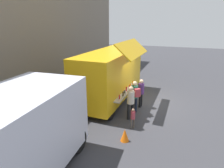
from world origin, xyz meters
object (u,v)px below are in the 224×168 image
traffic_cone_orange (125,135)px  customer_front_ordering (141,91)px  customer_rear_waiting (131,100)px  delivery_truck_second (6,143)px  customer_mid_with_backpack (135,94)px  food_truck_main (111,74)px  child_near_queue (133,117)px  trash_bin (103,74)px

traffic_cone_orange → customer_front_ordering: 3.67m
customer_front_ordering → customer_rear_waiting: bearing=93.0°
delivery_truck_second → traffic_cone_orange: bearing=-39.0°
delivery_truck_second → customer_rear_waiting: delivery_truck_second is taller
traffic_cone_orange → customer_rear_waiting: size_ratio=0.31×
delivery_truck_second → customer_rear_waiting: size_ratio=3.19×
customer_mid_with_backpack → customer_rear_waiting: (-0.77, 0.01, -0.05)m
food_truck_main → delivery_truck_second: food_truck_main is taller
delivery_truck_second → child_near_queue: 5.28m
customer_mid_with_backpack → child_near_queue: size_ratio=1.79×
delivery_truck_second → child_near_queue: size_ratio=5.62×
trash_bin → customer_rear_waiting: (-6.19, -4.23, 0.62)m
traffic_cone_orange → customer_mid_with_backpack: size_ratio=0.31×
customer_mid_with_backpack → child_near_queue: 1.72m
customer_rear_waiting → food_truck_main: bearing=3.3°
traffic_cone_orange → customer_mid_with_backpack: 2.85m
traffic_cone_orange → trash_bin: bearing=29.2°
traffic_cone_orange → customer_rear_waiting: 2.12m
child_near_queue → food_truck_main: bearing=-0.3°
customer_mid_with_backpack → food_truck_main: bearing=10.3°
food_truck_main → delivery_truck_second: size_ratio=1.15×
child_near_queue → delivery_truck_second: bearing=114.4°
food_truck_main → customer_front_ordering: bearing=-103.7°
customer_front_ordering → traffic_cone_orange: bearing=100.7°
food_truck_main → customer_front_ordering: food_truck_main is taller
customer_rear_waiting → trash_bin: bearing=-3.6°
trash_bin → customer_rear_waiting: size_ratio=0.50×
customer_mid_with_backpack → customer_rear_waiting: bearing=135.7°
food_truck_main → customer_mid_with_backpack: bearing=-125.6°
traffic_cone_orange → trash_bin: (8.13, 4.54, 0.16)m
delivery_truck_second → child_near_queue: delivery_truck_second is taller
food_truck_main → child_near_queue: (-3.01, -2.27, -1.08)m
food_truck_main → trash_bin: bearing=30.7°
delivery_truck_second → trash_bin: delivery_truck_second is taller
food_truck_main → trash_bin: size_ratio=7.40×
customer_front_ordering → customer_rear_waiting: (-1.65, 0.15, 0.06)m
customer_mid_with_backpack → customer_rear_waiting: size_ratio=1.02×
customer_front_ordering → customer_mid_with_backpack: size_ratio=0.93×
trash_bin → child_near_queue: bearing=-146.8°
food_truck_main → child_near_queue: food_truck_main is taller
customer_front_ordering → child_near_queue: customer_front_ordering is taller
traffic_cone_orange → customer_front_ordering: (3.60, 0.16, 0.72)m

